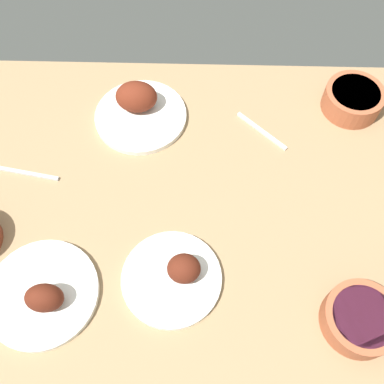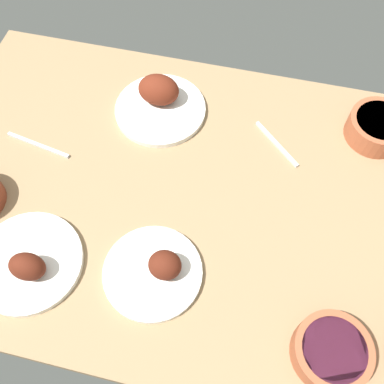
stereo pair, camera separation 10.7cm
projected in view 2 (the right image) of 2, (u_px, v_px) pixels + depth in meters
The scene contains 8 objects.
dining_table at pixel (192, 200), 110.57cm from camera, with size 140.00×90.00×4.00cm, color #937551.
plate_far_side at pixel (160, 101), 120.10cm from camera, with size 25.06×25.06×9.64cm.
plate_near_viewer at pixel (156, 271), 97.39cm from camera, with size 22.45×22.45×7.97cm.
plate_center_main at pixel (28, 263), 98.34cm from camera, with size 24.78×24.78×8.17cm.
bowl_onions at pixel (331, 351), 87.91cm from camera, with size 15.79×15.79×5.65cm.
bowl_cream at pixel (378, 127), 114.96cm from camera, with size 15.93×15.93×6.44cm.
fork_loose at pixel (277, 144), 116.07cm from camera, with size 16.96×0.90×0.80cm, color silver.
spoon_loose at pixel (38, 145), 115.89cm from camera, with size 18.75×0.90×0.80cm, color silver.
Camera 2 is at (11.93, -50.86, 99.48)cm, focal length 40.93 mm.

